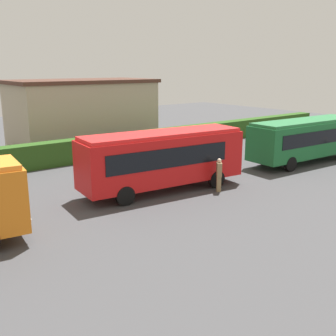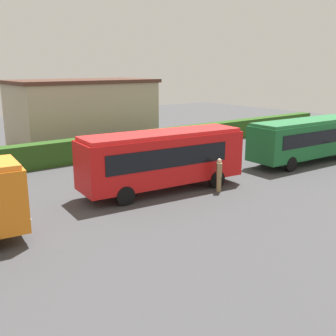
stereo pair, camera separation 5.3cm
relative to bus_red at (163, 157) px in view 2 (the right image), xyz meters
name	(u,v)px [view 2 (the right image)]	position (x,y,z in m)	size (l,w,h in m)	color
ground_plane	(171,183)	(1.28, 0.90, -1.91)	(81.04, 81.04, 0.00)	#424244
bus_red	(163,157)	(0.00, 0.00, 0.00)	(9.69, 3.45, 3.33)	red
bus_green	(306,138)	(12.29, -0.80, -0.11)	(9.78, 3.04, 3.11)	#19602D
person_left	(219,174)	(2.36, -2.03, -0.92)	(0.51, 0.55, 1.89)	olive
hedge_row	(101,147)	(1.28, 9.42, -1.06)	(52.52, 1.20, 1.71)	#2A501A
depot_building	(83,113)	(2.64, 14.83, 0.96)	(12.13, 6.44, 5.72)	tan
traffic_cone	(206,145)	(10.21, 7.34, -1.61)	(0.36, 0.36, 0.60)	orange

